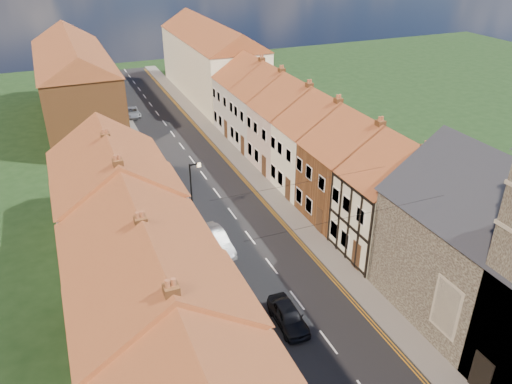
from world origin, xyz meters
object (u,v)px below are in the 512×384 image
Objects in this scene: church at (510,246)px; lamppost at (193,195)px; car_distant at (132,112)px; pedestrian_left at (277,359)px; car_near at (288,316)px; car_mid at (215,241)px.

lamppost is (-13.17, 16.68, -2.34)m from church.
church is 48.63m from car_distant.
car_distant is 2.24× the size of pedestrian_left.
car_near is at bearing 50.67° from pedestrian_left.
car_mid is (0.80, -2.46, -2.79)m from lamppost.
car_distant is (-12.56, 46.68, -5.32)m from church.
lamppost is 15.10m from pedestrian_left.
church is 19.53m from car_mid.
lamppost is at bearing 128.30° from church.
pedestrian_left is at bearing -90.39° from car_distant.
car_mid is (-1.52, 9.27, 0.10)m from car_near.
car_mid is 2.54× the size of pedestrian_left.
car_near is 0.84× the size of car_mid.
pedestrian_left is at bearing -89.57° from lamppost.
car_distant is at bearing 85.81° from car_mid.
lamppost is at bearing 86.03° from pedestrian_left.
pedestrian_left reaches higher than car_distant.
church reaches higher than lamppost.
lamppost is at bearing -90.92° from car_distant.
lamppost reaches higher than pedestrian_left.
pedestrian_left is at bearing -97.67° from car_mid.
church reaches higher than pedestrian_left.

